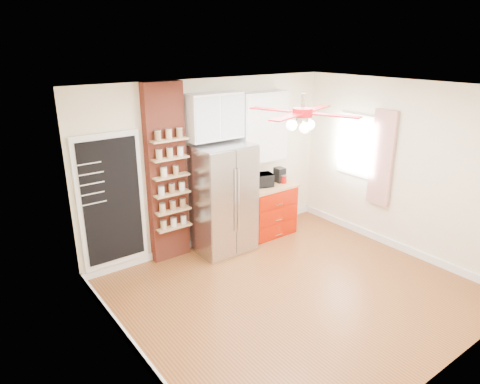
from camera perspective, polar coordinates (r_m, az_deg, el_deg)
floor at (r=6.03m, az=7.20°, el=-12.99°), size 4.50×4.50×0.00m
ceiling at (r=5.13m, az=8.49°, el=13.44°), size 4.50×4.50×0.00m
wall_back at (r=6.92m, az=-3.82°, el=3.73°), size 4.50×0.02×2.70m
wall_front at (r=4.37m, az=26.55°, el=-8.08°), size 4.50×0.02×2.70m
wall_left at (r=4.28m, az=-14.55°, el=-7.10°), size 0.02×4.00×2.70m
wall_right at (r=7.13m, az=20.90°, el=2.94°), size 0.02×4.00×2.70m
chalkboard at (r=6.25m, az=-16.73°, el=-1.22°), size 0.95×0.05×1.95m
brick_pillar at (r=6.45m, az=-9.77°, el=2.31°), size 0.60×0.16×2.70m
fridge at (r=6.75m, az=-2.37°, el=-0.90°), size 0.90×0.70×1.75m
upper_glass_cabinet at (r=6.58m, az=-3.50°, el=10.05°), size 0.90×0.35×0.70m
red_cabinet at (r=7.49m, az=3.59°, el=-2.29°), size 0.94×0.64×0.90m
upper_shelf_unit at (r=7.21m, az=2.95°, el=8.68°), size 0.90×0.30×1.15m
window at (r=7.56m, az=15.31°, el=5.99°), size 0.04×0.75×1.05m
curtain at (r=7.23m, az=18.38°, el=4.27°), size 0.06×0.40×1.55m
ceiling_fan at (r=5.16m, az=8.34°, el=10.39°), size 1.40×1.40×0.44m
toaster_oven at (r=7.22m, az=2.76°, el=1.60°), size 0.46×0.38×0.22m
coffee_maker at (r=7.47m, az=5.30°, el=2.29°), size 0.16×0.19×0.25m
canister_left at (r=7.43m, az=5.83°, el=1.69°), size 0.13×0.13×0.13m
canister_right at (r=7.48m, az=5.50°, el=1.87°), size 0.11×0.11×0.14m
pantry_jar_oats at (r=6.25m, az=-10.13°, el=2.62°), size 0.12×0.12×0.14m
pantry_jar_beans at (r=6.33m, az=-8.56°, el=2.84°), size 0.08×0.08×0.12m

